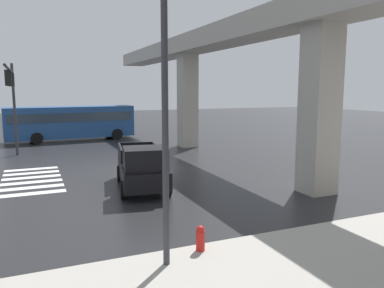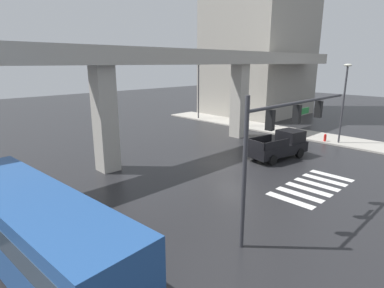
{
  "view_description": "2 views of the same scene",
  "coord_description": "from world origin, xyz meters",
  "px_view_note": "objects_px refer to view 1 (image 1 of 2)",
  "views": [
    {
      "loc": [
        20.13,
        -5.95,
        4.47
      ],
      "look_at": [
        -0.86,
        2.97,
        1.19
      ],
      "focal_mm": 35.53,
      "sensor_mm": 36.0,
      "label": 1
    },
    {
      "loc": [
        -17.57,
        -13.69,
        7.35
      ],
      "look_at": [
        -1.73,
        2.72,
        1.36
      ],
      "focal_mm": 29.11,
      "sensor_mm": 36.0,
      "label": 2
    }
  ],
  "objects_px": {
    "traffic_signal_mast": "(11,88)",
    "pickup_truck": "(142,168)",
    "street_lamp_near_corner": "(165,86)",
    "city_bus": "(71,121)",
    "fire_hydrant": "(200,241)"
  },
  "relations": [
    {
      "from": "pickup_truck",
      "to": "traffic_signal_mast",
      "type": "xyz_separation_m",
      "value": [
        -9.5,
        -5.46,
        3.57
      ]
    },
    {
      "from": "pickup_truck",
      "to": "traffic_signal_mast",
      "type": "height_order",
      "value": "traffic_signal_mast"
    },
    {
      "from": "pickup_truck",
      "to": "city_bus",
      "type": "distance_m",
      "value": 18.72
    },
    {
      "from": "pickup_truck",
      "to": "street_lamp_near_corner",
      "type": "relative_size",
      "value": 0.74
    },
    {
      "from": "city_bus",
      "to": "fire_hydrant",
      "type": "xyz_separation_m",
      "value": [
        25.96,
        0.79,
        -1.29
      ]
    },
    {
      "from": "city_bus",
      "to": "traffic_signal_mast",
      "type": "distance_m",
      "value": 10.48
    },
    {
      "from": "traffic_signal_mast",
      "to": "street_lamp_near_corner",
      "type": "bearing_deg",
      "value": 12.8
    },
    {
      "from": "pickup_truck",
      "to": "fire_hydrant",
      "type": "relative_size",
      "value": 6.29
    },
    {
      "from": "city_bus",
      "to": "fire_hydrant",
      "type": "height_order",
      "value": "city_bus"
    },
    {
      "from": "pickup_truck",
      "to": "street_lamp_near_corner",
      "type": "bearing_deg",
      "value": -11.36
    },
    {
      "from": "traffic_signal_mast",
      "to": "pickup_truck",
      "type": "bearing_deg",
      "value": 29.86
    },
    {
      "from": "pickup_truck",
      "to": "city_bus",
      "type": "relative_size",
      "value": 0.49
    },
    {
      "from": "pickup_truck",
      "to": "street_lamp_near_corner",
      "type": "xyz_separation_m",
      "value": [
        7.7,
        -1.55,
        3.57
      ]
    },
    {
      "from": "pickup_truck",
      "to": "fire_hydrant",
      "type": "distance_m",
      "value": 7.34
    },
    {
      "from": "pickup_truck",
      "to": "traffic_signal_mast",
      "type": "relative_size",
      "value": 0.61
    }
  ]
}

